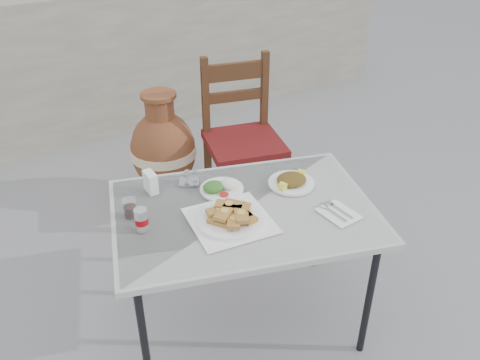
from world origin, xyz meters
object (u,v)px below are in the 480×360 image
salad_rice_plate (221,187)px  napkin_holder (151,182)px  terracotta_urn (163,151)px  soda_can (141,220)px  salad_chopped_plate (291,181)px  chair (242,138)px  pide_plate (230,215)px  cafe_table (244,218)px  cola_glass (130,209)px  condiment_caddy (189,179)px

salad_rice_plate → napkin_holder: napkin_holder is taller
terracotta_urn → soda_can: bearing=-116.0°
salad_chopped_plate → terracotta_urn: 1.30m
soda_can → salad_chopped_plate: bearing=-2.4°
salad_chopped_plate → chair: (0.22, 0.83, -0.20)m
terracotta_urn → pide_plate: bearing=-99.9°
cafe_table → chair: 1.05m
soda_can → cola_glass: 0.12m
cafe_table → soda_can: size_ratio=13.04×
pide_plate → cola_glass: size_ratio=4.31×
napkin_holder → chair: size_ratio=0.10×
salad_chopped_plate → soda_can: 0.76m
salad_rice_plate → chair: bearing=52.5°
terracotta_urn → cola_glass: bearing=-118.8°
cafe_table → condiment_caddy: bearing=110.2°
cafe_table → terracotta_urn: (0.13, 1.29, -0.30)m
pide_plate → salad_chopped_plate: (0.41, 0.11, -0.01)m
soda_can → chair: size_ratio=0.10×
salad_chopped_plate → soda_can: (-0.76, 0.03, 0.03)m
cola_glass → salad_chopped_plate: bearing=-11.0°
pide_plate → napkin_holder: bearing=117.5°
condiment_caddy → terracotta_urn: bearing=75.4°
soda_can → condiment_caddy: soda_can is taller
salad_rice_plate → soda_can: bearing=-167.7°
salad_rice_plate → condiment_caddy: condiment_caddy is taller
salad_chopped_plate → salad_rice_plate: bearing=158.5°
soda_can → chair: (0.98, 0.80, -0.23)m
salad_rice_plate → soda_can: (-0.44, -0.10, 0.03)m
pide_plate → terracotta_urn: terracotta_urn is taller
salad_rice_plate → terracotta_urn: terracotta_urn is taller
cola_glass → pide_plate: bearing=-35.2°
napkin_holder → soda_can: bearing=-121.5°
condiment_caddy → chair: chair is taller
terracotta_urn → salad_rice_plate: bearing=-97.7°
pide_plate → salad_rice_plate: 0.25m
salad_chopped_plate → terracotta_urn: terracotta_urn is taller
pide_plate → chair: 1.15m
salad_chopped_plate → soda_can: soda_can is taller
soda_can → napkin_holder: soda_can is taller
chair → salad_rice_plate: bearing=-113.4°
cola_glass → terracotta_urn: size_ratio=0.11×
soda_can → terracotta_urn: size_ratio=0.13×
cafe_table → napkin_holder: bearing=131.0°
chair → terracotta_urn: (-0.39, 0.40, -0.17)m
pide_plate → condiment_caddy: pide_plate is taller
cafe_table → condiment_caddy: 0.35m
condiment_caddy → chair: (0.65, 0.57, -0.20)m
cafe_table → cola_glass: (-0.46, 0.21, 0.09)m
napkin_holder → terracotta_urn: napkin_holder is taller
salad_rice_plate → condiment_caddy: bearing=127.5°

